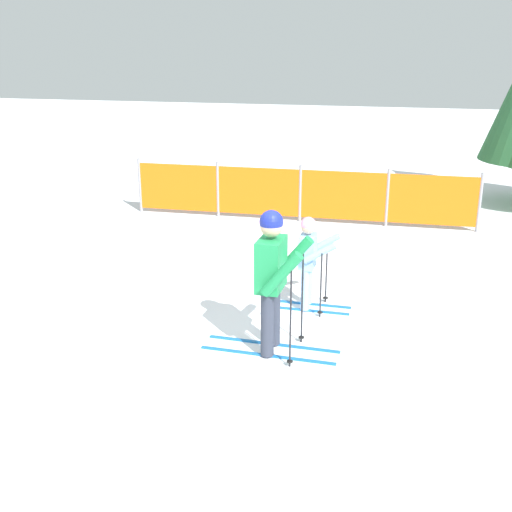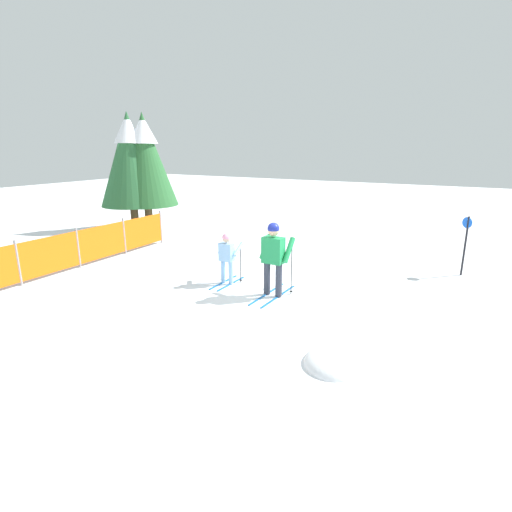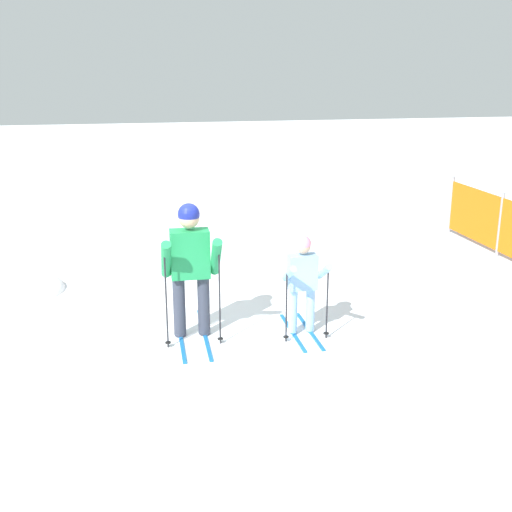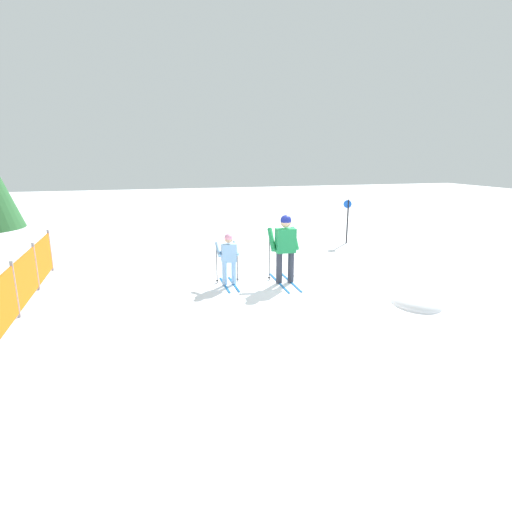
{
  "view_description": "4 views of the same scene",
  "coord_description": "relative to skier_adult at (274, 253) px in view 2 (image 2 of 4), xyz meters",
  "views": [
    {
      "loc": [
        1.7,
        -6.42,
        3.36
      ],
      "look_at": [
        -0.05,
        0.56,
        0.96
      ],
      "focal_mm": 45.0,
      "sensor_mm": 36.0,
      "label": 1
    },
    {
      "loc": [
        -7.27,
        -3.72,
        3.24
      ],
      "look_at": [
        0.67,
        0.73,
        0.73
      ],
      "focal_mm": 28.0,
      "sensor_mm": 36.0,
      "label": 2
    },
    {
      "loc": [
        7.55,
        -0.64,
        3.21
      ],
      "look_at": [
        -0.04,
        0.92,
        0.89
      ],
      "focal_mm": 45.0,
      "sensor_mm": 36.0,
      "label": 3
    },
    {
      "loc": [
        -8.51,
        3.19,
        3.0
      ],
      "look_at": [
        0.5,
        0.71,
        0.65
      ],
      "focal_mm": 28.0,
      "sensor_mm": 36.0,
      "label": 4
    }
  ],
  "objects": [
    {
      "name": "skier_child",
      "position": [
        0.18,
        1.34,
        -0.25
      ],
      "size": [
        1.18,
        0.58,
        1.25
      ],
      "rotation": [
        0.0,
        0.0,
        0.0
      ],
      "color": "#1966B2",
      "rests_on": "ground_plane"
    },
    {
      "name": "conifer_far",
      "position": [
        4.31,
        7.84,
        1.8
      ],
      "size": [
        2.43,
        2.43,
        4.51
      ],
      "color": "#4C3823",
      "rests_on": "ground_plane"
    },
    {
      "name": "skier_adult",
      "position": [
        0.0,
        0.0,
        0.0
      ],
      "size": [
        1.58,
        0.7,
        1.66
      ],
      "rotation": [
        0.0,
        0.0,
        -0.02
      ],
      "color": "#1966B2",
      "rests_on": "ground_plane"
    },
    {
      "name": "safety_fence",
      "position": [
        -0.71,
        5.62,
        -0.43
      ],
      "size": [
        6.75,
        0.19,
        1.12
      ],
      "rotation": [
        0.0,
        0.0,
        0.02
      ],
      "color": "gray",
      "rests_on": "ground_plane"
    },
    {
      "name": "trail_marker",
      "position": [
        3.7,
        -3.6,
        -0.04
      ],
      "size": [
        0.19,
        0.23,
        1.54
      ],
      "color": "black",
      "rests_on": "ground_plane"
    },
    {
      "name": "ground_plane",
      "position": [
        -0.26,
        -0.06,
        -0.99
      ],
      "size": [
        60.0,
        60.0,
        0.0
      ],
      "primitive_type": "plane",
      "color": "white"
    },
    {
      "name": "conifer_near",
      "position": [
        3.95,
        8.26,
        1.81
      ],
      "size": [
        2.44,
        2.44,
        4.53
      ],
      "color": "#4C3823",
      "rests_on": "ground_plane"
    },
    {
      "name": "snow_mound",
      "position": [
        -2.12,
        -2.15,
        -0.99
      ],
      "size": [
        1.12,
        0.95,
        0.45
      ],
      "primitive_type": "ellipsoid",
      "color": "white",
      "rests_on": "ground_plane"
    }
  ]
}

